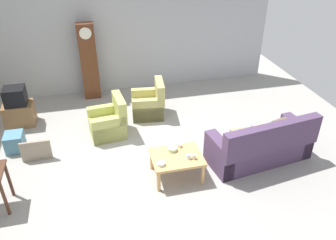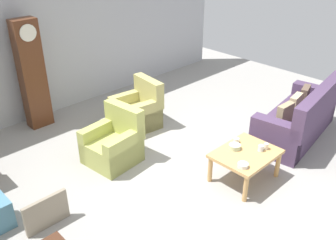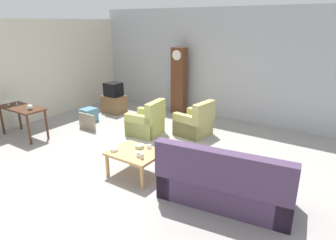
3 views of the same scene
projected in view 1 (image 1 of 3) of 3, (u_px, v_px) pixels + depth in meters
ground_plane at (151, 158)px, 7.02m from camera, size 10.40×10.40×0.00m
garage_door_wall at (124, 34)px, 9.19m from camera, size 8.40×0.16×3.20m
couch_floral at (261, 146)px, 6.78m from camera, size 2.20×1.17×1.04m
armchair_olive_near at (109, 123)px, 7.65m from camera, size 0.87×0.84×0.92m
armchair_olive_far at (149, 104)px, 8.41m from camera, size 0.87×0.85×0.92m
coffee_table_wood at (177, 159)px, 6.33m from camera, size 0.96×0.76×0.48m
grandfather_clock at (89, 62)px, 8.91m from camera, size 0.44×0.30×2.07m
tv_stand_cabinet at (20, 114)px, 8.05m from camera, size 0.68×0.52×0.55m
tv_crt at (15, 96)px, 7.80m from camera, size 0.48×0.44×0.42m
framed_picture_leaning at (36, 151)px, 6.85m from camera, size 0.60×0.05×0.45m
storage_box_blue at (15, 142)px, 7.17m from camera, size 0.38×0.42×0.40m
cup_white_porcelain at (179, 145)px, 6.53m from camera, size 0.09×0.09×0.07m
cup_blue_rimmed at (189, 156)px, 6.20m from camera, size 0.08×0.08×0.09m
cup_cream_tall at (194, 156)px, 6.20m from camera, size 0.07×0.07×0.10m
bowl_white_stacked at (161, 164)px, 6.05m from camera, size 0.15×0.15×0.06m
bowl_shallow_green at (172, 149)px, 6.42m from camera, size 0.18×0.18×0.07m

